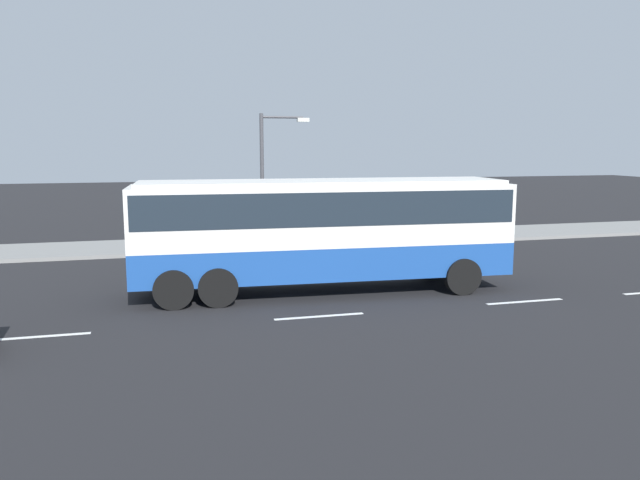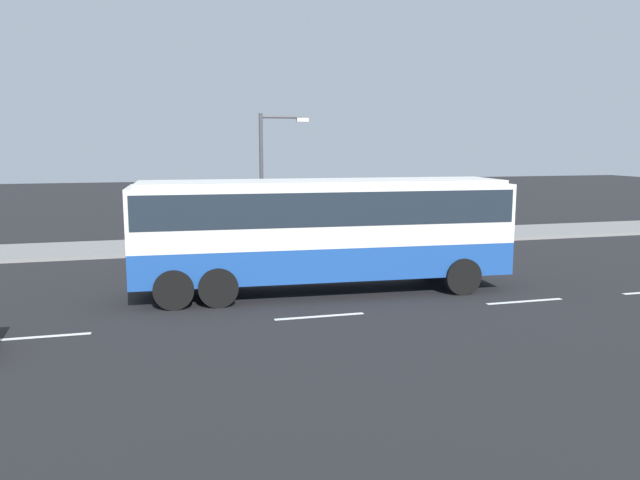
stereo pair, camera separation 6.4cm
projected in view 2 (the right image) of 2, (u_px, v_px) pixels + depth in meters
ground_plane at (344, 287)px, 19.64m from camera, size 120.00×120.00×0.00m
sidewalk_curb at (285, 242)px, 28.33m from camera, size 80.00×4.00×0.15m
lane_centreline at (503, 303)px, 17.66m from camera, size 37.31×0.16×0.01m
coach_bus at (323, 223)px, 18.71m from camera, size 11.34×3.20×3.40m
pedestrian_near_curb at (357, 221)px, 27.46m from camera, size 0.32×0.32×1.67m
street_lamp at (268, 168)px, 26.04m from camera, size 2.10×0.24×5.57m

